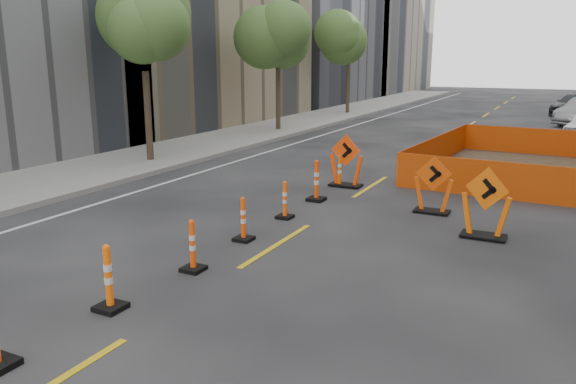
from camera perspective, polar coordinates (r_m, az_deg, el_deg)
The scene contains 17 objects.
ground_plane at distance 8.58m, azimuth -14.01°, elevation -12.99°, with size 140.00×140.00×0.00m, color black.
sidewalk_left at distance 22.99m, azimuth -11.70°, elevation 4.00°, with size 4.00×90.00×0.15m, color gray.
bld_left_d at distance 50.20m, azimuth 0.56°, elevation 17.23°, with size 12.00×16.00×14.00m, color #4C4C51.
tree_l_b at distance 20.78m, azimuth -14.49°, elevation 15.21°, with size 2.80×2.80×5.95m.
tree_l_c at distance 29.09m, azimuth -1.04°, elevation 15.02°, with size 2.80×2.80×5.95m.
tree_l_d at distance 38.22m, azimuth 6.21°, elevation 14.60°, with size 2.80×2.80×5.95m.
channelizer_3 at distance 9.01m, azimuth -17.79°, elevation -8.27°, with size 0.42×0.42×1.06m, color #FA5E0A, non-canonical shape.
channelizer_4 at distance 10.26m, azimuth -9.68°, elevation -5.37°, with size 0.38×0.38×0.97m, color #EE420A, non-canonical shape.
channelizer_5 at distance 11.80m, azimuth -4.57°, elevation -2.74°, with size 0.37×0.37×0.95m, color #EB4309, non-canonical shape.
channelizer_6 at distance 13.39m, azimuth -0.33°, elevation -0.79°, with size 0.36×0.36×0.92m, color #FF500A, non-canonical shape.
channelizer_7 at distance 15.04m, azimuth 2.91°, elevation 1.18°, with size 0.44×0.44×1.12m, color #E53F09, non-canonical shape.
channelizer_8 at distance 16.79m, azimuth 5.27°, elevation 2.20°, with size 0.38×0.38×0.97m, color #DB5509, non-canonical shape.
chevron_sign_left at distance 16.74m, azimuth 5.92°, elevation 3.20°, with size 1.05×0.63×1.58m, color #E93E09, non-canonical shape.
chevron_sign_center at distance 14.26m, azimuth 14.54°, elevation 0.72°, with size 0.96×0.57×1.43m, color #DB4709, non-canonical shape.
chevron_sign_right at distance 12.58m, azimuth 19.47°, elevation -1.04°, with size 1.03×0.62×1.55m, color #E15909, non-canonical shape.
safety_fence at distance 20.40m, azimuth 21.49°, elevation 3.41°, with size 4.87×8.29×1.04m, color #F8590D, non-canonical shape.
parked_car_far at distance 41.66m, azimuth 27.15°, elevation 7.87°, with size 2.01×4.96×1.44m, color black.
Camera 1 is at (5.16, -5.73, 3.78)m, focal length 35.00 mm.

